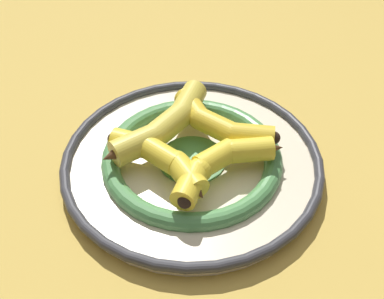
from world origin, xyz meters
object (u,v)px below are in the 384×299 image
object	(u,v)px
banana_a	(161,159)
banana_b	(163,125)
decorative_bowl	(192,160)
banana_d	(223,163)
banana_c	(217,122)

from	to	relation	value
banana_a	banana_b	size ratio (longest dim) A/B	0.86
decorative_bowl	banana_b	size ratio (longest dim) A/B	2.20
banana_a	banana_d	distance (m)	0.08
banana_b	banana_d	bearing A→B (deg)	-96.05
banana_a	banana_b	xyz separation A→B (m)	(0.01, 0.07, 0.00)
banana_b	banana_a	bearing A→B (deg)	-142.87
banana_d	banana_b	bearing A→B (deg)	-81.44
banana_b	banana_c	bearing A→B (deg)	-46.94
decorative_bowl	banana_b	xyz separation A→B (m)	(-0.03, 0.04, 0.04)
banana_a	banana_c	bearing A→B (deg)	-95.69
banana_a	banana_d	size ratio (longest dim) A/B	0.90
decorative_bowl	banana_d	bearing A→B (deg)	-54.66
banana_c	banana_d	distance (m)	0.08
decorative_bowl	banana_a	size ratio (longest dim) A/B	2.56
decorative_bowl	banana_d	size ratio (longest dim) A/B	2.30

